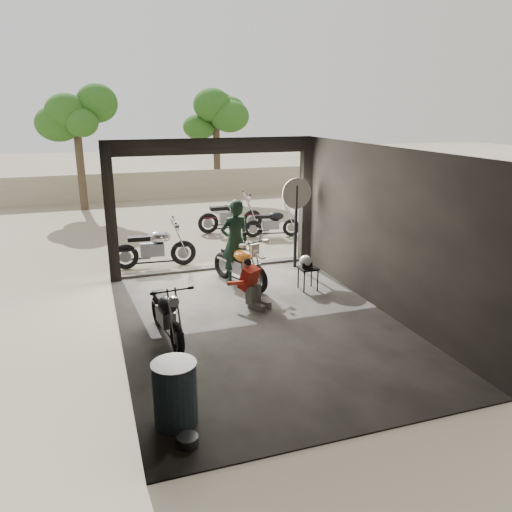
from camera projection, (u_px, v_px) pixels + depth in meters
ground at (260, 325)px, 9.28m from camera, size 80.00×80.00×0.00m
garage at (251, 251)px, 9.41m from camera, size 7.00×7.13×3.20m
boundary_wall at (155, 185)px, 21.81m from camera, size 18.00×0.30×1.20m
tree_left at (74, 104)px, 18.56m from camera, size 2.20×2.20×5.60m
tree_right at (216, 115)px, 21.82m from camera, size 2.20×2.20×5.00m
main_bike at (239, 261)px, 11.17m from camera, size 1.25×1.84×1.13m
left_bike at (166, 310)px, 8.56m from camera, size 0.83×1.66×1.08m
outside_bike_a at (154, 244)px, 12.44m from camera, size 1.85×0.87×1.22m
outside_bike_b at (230, 213)px, 16.00m from camera, size 1.86×0.77×1.26m
outside_bike_c at (272, 221)px, 15.41m from camera, size 1.61×0.89×1.03m
rider at (235, 242)px, 11.27m from camera, size 0.78×0.58×1.93m
mechanic at (253, 285)px, 9.94m from camera, size 0.79×0.84×0.97m
stool at (308, 271)px, 10.89m from camera, size 0.38×0.38×0.53m
helmet at (306, 261)px, 10.87m from camera, size 0.33×0.34×0.26m
oil_drum at (175, 395)px, 6.25m from camera, size 0.59×0.59×0.86m
sign_post at (296, 208)px, 12.13m from camera, size 0.75×0.08×2.26m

